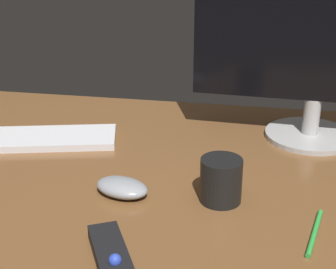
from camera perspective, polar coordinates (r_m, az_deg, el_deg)
desk at (r=108.73cm, az=2.36°, el=-4.66°), size 140.00×84.00×2.00cm
monitor at (r=121.26cm, az=16.31°, el=11.00°), size 55.79×20.67×46.92cm
keyboard at (r=125.67cm, az=-13.92°, el=-0.43°), size 37.64×20.16×1.59cm
computer_mouse at (r=100.03cm, az=-5.00°, el=-5.73°), size 11.91×9.33×3.15cm
media_remote at (r=82.11cm, az=-6.03°, el=-13.30°), size 12.05×17.46×3.66cm
coffee_mug at (r=97.10cm, az=5.76°, el=-4.95°), size 7.74×7.74×8.40cm
pen at (r=92.28cm, az=15.59°, el=-10.17°), size 3.93×13.94×0.86cm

